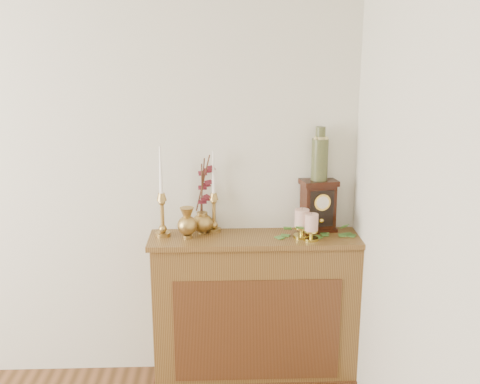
{
  "coord_description": "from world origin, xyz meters",
  "views": [
    {
      "loc": [
        1.19,
        -0.98,
        2.0
      ],
      "look_at": [
        1.3,
        2.05,
        1.21
      ],
      "focal_mm": 42.0,
      "sensor_mm": 36.0,
      "label": 1
    }
  ],
  "objects_px": {
    "mantel_clock": "(318,206)",
    "ceramic_vase": "(320,156)",
    "ginger_jar": "(205,197)",
    "bud_vase": "(187,223)",
    "candlestick_left": "(162,207)",
    "candlestick_center": "(214,206)"
  },
  "relations": [
    {
      "from": "candlestick_left",
      "to": "bud_vase",
      "type": "xyz_separation_m",
      "value": [
        0.14,
        -0.04,
        -0.08
      ]
    },
    {
      "from": "candlestick_left",
      "to": "candlestick_center",
      "type": "bearing_deg",
      "value": 13.12
    },
    {
      "from": "candlestick_left",
      "to": "ginger_jar",
      "type": "relative_size",
      "value": 1.12
    },
    {
      "from": "ginger_jar",
      "to": "ceramic_vase",
      "type": "relative_size",
      "value": 1.52
    },
    {
      "from": "candlestick_center",
      "to": "ginger_jar",
      "type": "relative_size",
      "value": 1.03
    },
    {
      "from": "bud_vase",
      "to": "candlestick_center",
      "type": "bearing_deg",
      "value": 36.46
    },
    {
      "from": "bud_vase",
      "to": "ginger_jar",
      "type": "bearing_deg",
      "value": 51.68
    },
    {
      "from": "bud_vase",
      "to": "ceramic_vase",
      "type": "relative_size",
      "value": 0.58
    },
    {
      "from": "mantel_clock",
      "to": "ceramic_vase",
      "type": "relative_size",
      "value": 0.99
    },
    {
      "from": "candlestick_center",
      "to": "mantel_clock",
      "type": "bearing_deg",
      "value": 0.19
    },
    {
      "from": "bud_vase",
      "to": "mantel_clock",
      "type": "distance_m",
      "value": 0.78
    },
    {
      "from": "candlestick_left",
      "to": "mantel_clock",
      "type": "distance_m",
      "value": 0.92
    },
    {
      "from": "bud_vase",
      "to": "ceramic_vase",
      "type": "distance_m",
      "value": 0.86
    },
    {
      "from": "ginger_jar",
      "to": "ceramic_vase",
      "type": "height_order",
      "value": "ceramic_vase"
    },
    {
      "from": "ginger_jar",
      "to": "mantel_clock",
      "type": "relative_size",
      "value": 1.53
    },
    {
      "from": "mantel_clock",
      "to": "candlestick_center",
      "type": "bearing_deg",
      "value": 169.42
    },
    {
      "from": "ginger_jar",
      "to": "mantel_clock",
      "type": "height_order",
      "value": "ginger_jar"
    },
    {
      "from": "candlestick_left",
      "to": "mantel_clock",
      "type": "relative_size",
      "value": 1.71
    },
    {
      "from": "candlestick_center",
      "to": "bud_vase",
      "type": "bearing_deg",
      "value": -143.54
    },
    {
      "from": "candlestick_left",
      "to": "ginger_jar",
      "type": "distance_m",
      "value": 0.26
    },
    {
      "from": "candlestick_left",
      "to": "ceramic_vase",
      "type": "relative_size",
      "value": 1.69
    },
    {
      "from": "candlestick_left",
      "to": "ginger_jar",
      "type": "height_order",
      "value": "candlestick_left"
    }
  ]
}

